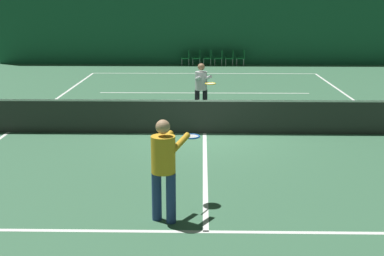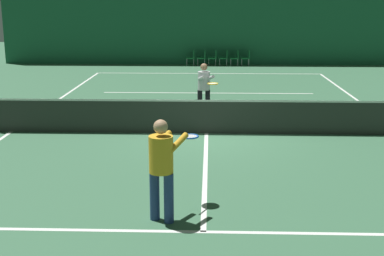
# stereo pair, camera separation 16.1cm
# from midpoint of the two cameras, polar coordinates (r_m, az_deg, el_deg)

# --- Properties ---
(ground_plane) EXTENTS (60.00, 60.00, 0.00)m
(ground_plane) POSITION_cam_midpoint_polar(r_m,az_deg,el_deg) (14.86, 1.86, -0.58)
(ground_plane) COLOR #386647
(backdrop_curtain) EXTENTS (23.00, 0.12, 4.45)m
(backdrop_curtain) POSITION_cam_midpoint_polar(r_m,az_deg,el_deg) (29.97, 1.98, 11.03)
(backdrop_curtain) COLOR #1E5B3D
(backdrop_curtain) RESTS_ON ground
(court_line_baseline_far) EXTENTS (11.00, 0.10, 0.00)m
(court_line_baseline_far) POSITION_cam_midpoint_polar(r_m,az_deg,el_deg) (26.55, 1.94, 5.84)
(court_line_baseline_far) COLOR white
(court_line_baseline_far) RESTS_ON ground
(court_line_service_far) EXTENTS (8.25, 0.10, 0.00)m
(court_line_service_far) POSITION_cam_midpoint_polar(r_m,az_deg,el_deg) (21.12, 1.91, 3.76)
(court_line_service_far) COLOR white
(court_line_service_far) RESTS_ON ground
(court_line_service_near) EXTENTS (8.25, 0.10, 0.00)m
(court_line_service_near) POSITION_cam_midpoint_polar(r_m,az_deg,el_deg) (8.81, 1.74, -11.01)
(court_line_service_near) COLOR white
(court_line_service_near) RESTS_ON ground
(court_line_sideline_left) EXTENTS (0.10, 23.80, 0.00)m
(court_line_sideline_left) POSITION_cam_midpoint_polar(r_m,az_deg,el_deg) (15.85, -18.44, -0.38)
(court_line_sideline_left) COLOR white
(court_line_sideline_left) RESTS_ON ground
(court_line_centre) EXTENTS (0.10, 12.80, 0.00)m
(court_line_centre) POSITION_cam_midpoint_polar(r_m,az_deg,el_deg) (14.86, 1.86, -0.58)
(court_line_centre) COLOR white
(court_line_centre) RESTS_ON ground
(tennis_net) EXTENTS (12.00, 0.10, 1.07)m
(tennis_net) POSITION_cam_midpoint_polar(r_m,az_deg,el_deg) (14.74, 1.88, 1.34)
(tennis_net) COLOR #2D332D
(tennis_net) RESTS_ON ground
(player_near) EXTENTS (0.93, 1.41, 1.77)m
(player_near) POSITION_cam_midpoint_polar(r_m,az_deg,el_deg) (8.89, -2.66, -3.68)
(player_near) COLOR navy
(player_near) RESTS_ON ground
(player_far) EXTENTS (0.72, 1.39, 1.66)m
(player_far) POSITION_cam_midpoint_polar(r_m,az_deg,el_deg) (16.98, 1.58, 4.57)
(player_far) COLOR black
(player_far) RESTS_ON ground
(courtside_chair_0) EXTENTS (0.44, 0.44, 0.84)m
(courtside_chair_0) POSITION_cam_midpoint_polar(r_m,az_deg,el_deg) (29.58, 0.12, 7.62)
(courtside_chair_0) COLOR #99999E
(courtside_chair_0) RESTS_ON ground
(courtside_chair_1) EXTENTS (0.44, 0.44, 0.84)m
(courtside_chair_1) POSITION_cam_midpoint_polar(r_m,az_deg,el_deg) (29.57, 1.30, 7.61)
(courtside_chair_1) COLOR #99999E
(courtside_chair_1) RESTS_ON ground
(courtside_chair_2) EXTENTS (0.44, 0.44, 0.84)m
(courtside_chair_2) POSITION_cam_midpoint_polar(r_m,az_deg,el_deg) (29.56, 2.48, 7.60)
(courtside_chair_2) COLOR #99999E
(courtside_chair_2) RESTS_ON ground
(courtside_chair_3) EXTENTS (0.44, 0.44, 0.84)m
(courtside_chair_3) POSITION_cam_midpoint_polar(r_m,az_deg,el_deg) (29.58, 3.66, 7.59)
(courtside_chair_3) COLOR #99999E
(courtside_chair_3) RESTS_ON ground
(courtside_chair_4) EXTENTS (0.44, 0.44, 0.84)m
(courtside_chair_4) POSITION_cam_midpoint_polar(r_m,az_deg,el_deg) (29.60, 4.83, 7.57)
(courtside_chair_4) COLOR #99999E
(courtside_chair_4) RESTS_ON ground
(courtside_chair_5) EXTENTS (0.44, 0.44, 0.84)m
(courtside_chair_5) POSITION_cam_midpoint_polar(r_m,az_deg,el_deg) (29.64, 6.01, 7.55)
(courtside_chair_5) COLOR #99999E
(courtside_chair_5) RESTS_ON ground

